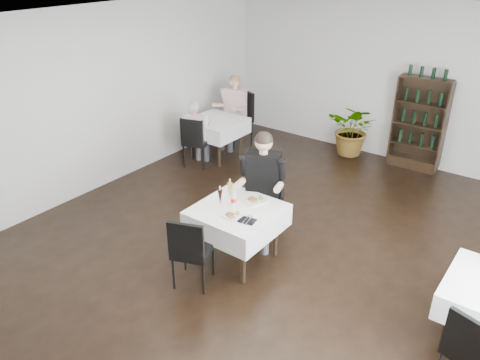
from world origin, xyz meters
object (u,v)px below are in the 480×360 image
Objects in this scene: wine_shelf at (419,125)px; main_table at (237,218)px; potted_tree at (354,129)px; diner_main at (262,181)px.

main_table is at bearing -101.78° from wine_shelf.
diner_main is (0.29, -3.64, 0.41)m from potted_tree.
diner_main is at bearing 90.42° from main_table.
diner_main is (-0.00, 0.56, 0.32)m from main_table.
main_table is at bearing -86.05° from potted_tree.
wine_shelf is 1.24m from potted_tree.
main_table is 0.64m from diner_main.
wine_shelf is at bearing 78.22° from main_table.
wine_shelf is 1.70× the size of main_table.
diner_main reaches higher than potted_tree.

